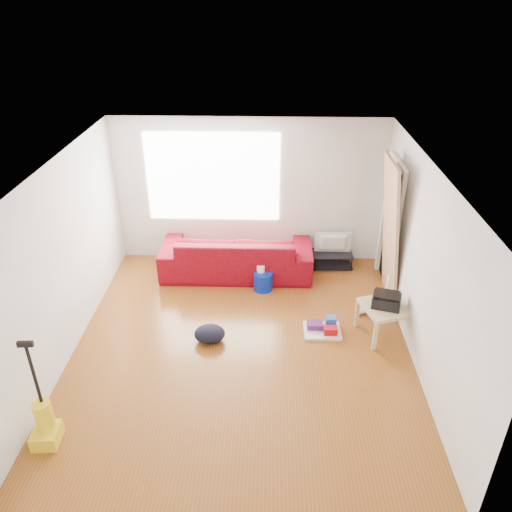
{
  "coord_description": "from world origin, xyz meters",
  "views": [
    {
      "loc": [
        0.36,
        -5.32,
        4.37
      ],
      "look_at": [
        0.17,
        0.6,
        1.07
      ],
      "focal_mm": 35.0,
      "sensor_mm": 36.0,
      "label": 1
    }
  ],
  "objects_px": {
    "sofa": "(237,272)",
    "side_table": "(385,310)",
    "tv_stand": "(332,259)",
    "cleaning_tray": "(323,328)",
    "backpack": "(210,341)",
    "bucket": "(263,289)",
    "vacuum": "(45,424)"
  },
  "relations": [
    {
      "from": "bucket",
      "to": "cleaning_tray",
      "type": "distance_m",
      "value": 1.39
    },
    {
      "from": "backpack",
      "to": "vacuum",
      "type": "bearing_deg",
      "value": -136.21
    },
    {
      "from": "tv_stand",
      "to": "bucket",
      "type": "xyz_separation_m",
      "value": [
        -1.18,
        -0.78,
        -0.14
      ]
    },
    {
      "from": "cleaning_tray",
      "to": "backpack",
      "type": "distance_m",
      "value": 1.6
    },
    {
      "from": "sofa",
      "to": "backpack",
      "type": "relative_size",
      "value": 5.86
    },
    {
      "from": "sofa",
      "to": "side_table",
      "type": "distance_m",
      "value": 2.72
    },
    {
      "from": "tv_stand",
      "to": "cleaning_tray",
      "type": "height_order",
      "value": "tv_stand"
    },
    {
      "from": "vacuum",
      "to": "tv_stand",
      "type": "bearing_deg",
      "value": 43.98
    },
    {
      "from": "side_table",
      "to": "backpack",
      "type": "bearing_deg",
      "value": -174.63
    },
    {
      "from": "cleaning_tray",
      "to": "vacuum",
      "type": "bearing_deg",
      "value": -147.52
    },
    {
      "from": "side_table",
      "to": "tv_stand",
      "type": "bearing_deg",
      "value": 105.15
    },
    {
      "from": "sofa",
      "to": "side_table",
      "type": "relative_size",
      "value": 3.39
    },
    {
      "from": "tv_stand",
      "to": "cleaning_tray",
      "type": "xyz_separation_m",
      "value": [
        -0.3,
        -1.86,
        -0.08
      ]
    },
    {
      "from": "side_table",
      "to": "vacuum",
      "type": "distance_m",
      "value": 4.42
    },
    {
      "from": "tv_stand",
      "to": "backpack",
      "type": "height_order",
      "value": "tv_stand"
    },
    {
      "from": "sofa",
      "to": "cleaning_tray",
      "type": "bearing_deg",
      "value": 129.83
    },
    {
      "from": "side_table",
      "to": "backpack",
      "type": "xyz_separation_m",
      "value": [
        -2.4,
        -0.23,
        -0.4
      ]
    },
    {
      "from": "backpack",
      "to": "sofa",
      "type": "bearing_deg",
      "value": 77.74
    },
    {
      "from": "side_table",
      "to": "vacuum",
      "type": "height_order",
      "value": "vacuum"
    },
    {
      "from": "sofa",
      "to": "cleaning_tray",
      "type": "distance_m",
      "value": 2.07
    },
    {
      "from": "bucket",
      "to": "sofa",
      "type": "bearing_deg",
      "value": 131.56
    },
    {
      "from": "bucket",
      "to": "vacuum",
      "type": "distance_m",
      "value": 3.82
    },
    {
      "from": "tv_stand",
      "to": "cleaning_tray",
      "type": "bearing_deg",
      "value": -101.72
    },
    {
      "from": "sofa",
      "to": "bucket",
      "type": "xyz_separation_m",
      "value": [
        0.45,
        -0.51,
        0.0
      ]
    },
    {
      "from": "bucket",
      "to": "vacuum",
      "type": "height_order",
      "value": "vacuum"
    },
    {
      "from": "vacuum",
      "to": "backpack",
      "type": "bearing_deg",
      "value": 43.94
    },
    {
      "from": "side_table",
      "to": "cleaning_tray",
      "type": "bearing_deg",
      "value": 177.95
    },
    {
      "from": "cleaning_tray",
      "to": "vacuum",
      "type": "relative_size",
      "value": 0.4
    },
    {
      "from": "tv_stand",
      "to": "side_table",
      "type": "height_order",
      "value": "side_table"
    },
    {
      "from": "side_table",
      "to": "backpack",
      "type": "height_order",
      "value": "side_table"
    },
    {
      "from": "backpack",
      "to": "side_table",
      "type": "bearing_deg",
      "value": 0.92
    },
    {
      "from": "side_table",
      "to": "bucket",
      "type": "distance_m",
      "value": 2.06
    }
  ]
}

